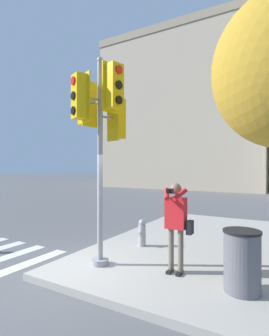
# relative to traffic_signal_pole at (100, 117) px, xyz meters

# --- Properties ---
(ground_plane) EXTENTS (160.00, 160.00, 0.00)m
(ground_plane) POSITION_rel_traffic_signal_pole_xyz_m (-0.51, -0.64, -3.30)
(ground_plane) COLOR #5B5B5E
(sidewalk_corner) EXTENTS (8.00, 8.00, 0.14)m
(sidewalk_corner) POSITION_rel_traffic_signal_pole_xyz_m (2.99, 2.86, -3.23)
(sidewalk_corner) COLOR #ADA89E
(sidewalk_corner) RESTS_ON ground_plane
(traffic_signal_pole) EXTENTS (1.26, 1.23, 4.46)m
(traffic_signal_pole) POSITION_rel_traffic_signal_pole_xyz_m (0.00, 0.00, 0.00)
(traffic_signal_pole) COLOR #939399
(traffic_signal_pole) RESTS_ON sidewalk_corner
(person_photographer) EXTENTS (0.58, 0.54, 1.77)m
(person_photographer) POSITION_rel_traffic_signal_pole_xyz_m (1.59, 0.40, -2.09)
(person_photographer) COLOR black
(person_photographer) RESTS_ON sidewalk_corner
(fire_hydrant) EXTENTS (0.20, 0.26, 0.71)m
(fire_hydrant) POSITION_rel_traffic_signal_pole_xyz_m (0.16, 1.62, -2.81)
(fire_hydrant) COLOR #99999E
(fire_hydrant) RESTS_ON sidewalk_corner
(trash_bin) EXTENTS (0.62, 0.62, 1.03)m
(trash_bin) POSITION_rel_traffic_signal_pole_xyz_m (2.83, 0.19, -2.64)
(trash_bin) COLOR #5B5B60
(trash_bin) RESTS_ON sidewalk_corner
(building_left) EXTENTS (17.61, 8.70, 17.08)m
(building_left) POSITION_rel_traffic_signal_pole_xyz_m (-6.63, 24.35, 5.25)
(building_left) COLOR tan
(building_left) RESTS_ON ground_plane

